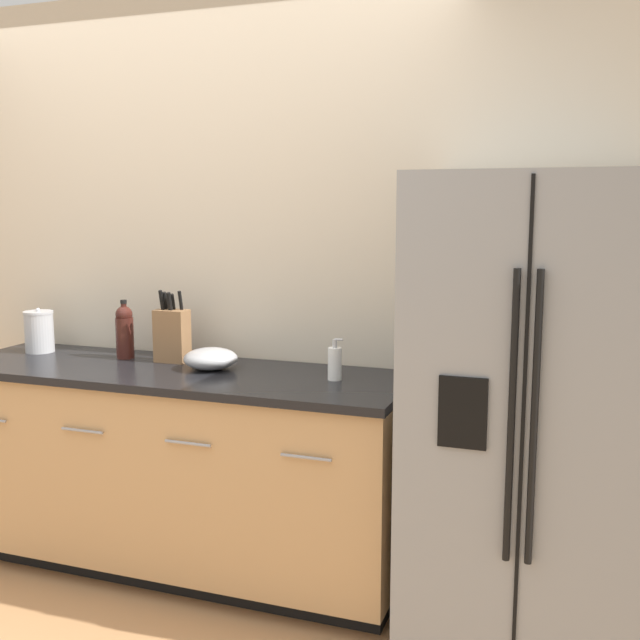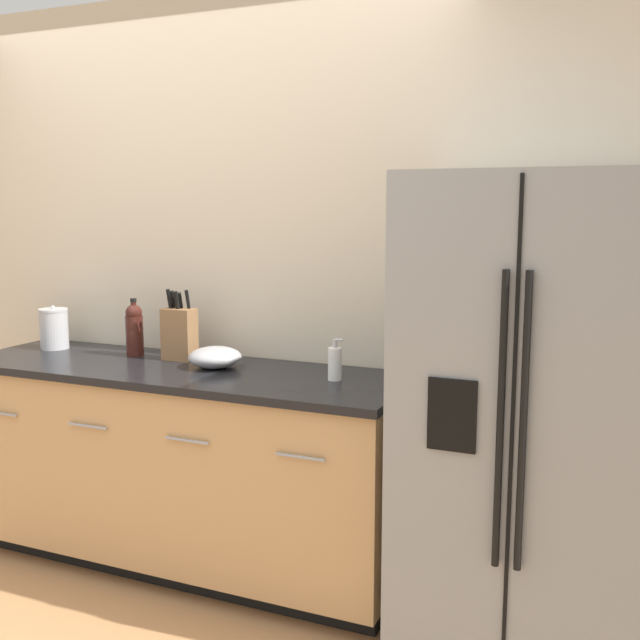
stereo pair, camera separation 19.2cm
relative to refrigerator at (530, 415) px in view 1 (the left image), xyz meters
The scene contains 8 objects.
wall_back 1.67m from the refrigerator, 165.89° to the left, with size 10.00×0.05×2.60m.
counter_unit 1.57m from the refrigerator, behind, with size 2.09×0.64×0.92m.
refrigerator is the anchor object (origin of this frame).
knife_block 1.61m from the refrigerator, behind, with size 0.15×0.09×0.33m.
wine_bottle 1.86m from the refrigerator, behind, with size 0.08×0.08×0.27m.
soap_dispenser 0.80m from the refrigerator, behind, with size 0.06×0.06×0.17m.
steel_canister 2.33m from the refrigerator, behind, with size 0.14×0.14×0.22m.
mixing_bowl 1.36m from the refrigerator, behind, with size 0.23×0.23×0.09m.
Camera 1 is at (1.73, -1.87, 1.63)m, focal length 42.00 mm.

